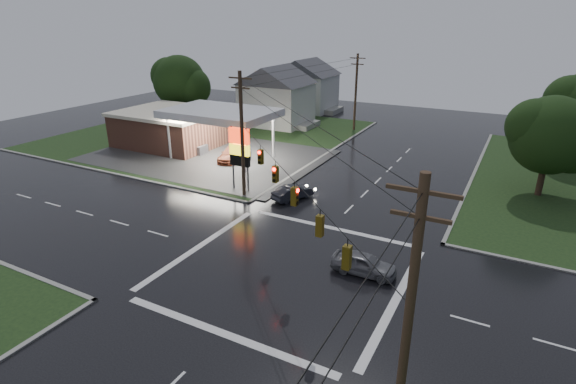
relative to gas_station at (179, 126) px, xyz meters
The scene contains 15 objects.
ground 32.46m from the gas_station, 37.50° to the right, with size 120.00×120.00×0.00m, color black.
grass_nw 6.79m from the gas_station, 92.95° to the left, with size 36.00×36.00×0.08m, color black.
gas_station is the anchor object (origin of this frame).
pylon_sign 17.81m from the gas_station, 31.22° to the right, with size 2.00×0.35×6.00m.
utility_pole_nw 19.38m from the gas_station, 32.23° to the right, with size 2.20×0.32×11.00m.
utility_pole_se 45.83m from the gas_station, 39.70° to the right, with size 2.20×0.32×11.00m.
utility_pole_n 24.60m from the gas_station, 48.53° to the left, with size 2.20×0.32×10.50m.
traffic_signals 32.63m from the gas_station, 37.50° to the right, with size 26.87×26.87×1.47m.
house_near 17.07m from the gas_station, 73.83° to the left, with size 11.05×8.48×8.60m.
house_far 28.61m from the gas_station, 82.50° to the left, with size 11.05×8.48×8.60m.
tree_nw_behind 13.63m from the gas_station, 128.42° to the left, with size 8.93×7.60×10.00m.
tree_ne_near 40.00m from the gas_station, ahead, with size 7.99×6.80×8.98m.
car_north 22.39m from the gas_station, 23.56° to the right, with size 1.35×3.88×1.28m, color #212229.
car_crossing 35.02m from the gas_station, 30.62° to the right, with size 1.64×4.08×1.39m, color slate.
car_pump 9.45m from the gas_station, 11.28° to the right, with size 2.12×5.21×1.51m, color #622816.
Camera 1 is at (11.70, -21.99, 15.11)m, focal length 28.00 mm.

